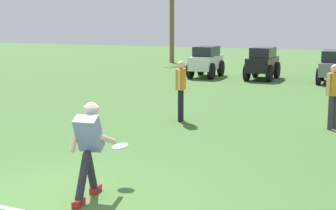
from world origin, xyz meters
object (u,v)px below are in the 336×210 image
Objects in this scene: frisbee_in_flight at (120,146)px; palm_tree_far_left at (172,2)px; teammate_near_sideline at (181,85)px; parked_car_slot_c at (333,65)px; frisbee_thrower at (89,145)px; teammate_midfield at (334,90)px; parked_car_slot_a at (206,61)px; parked_car_slot_b at (263,62)px.

palm_tree_far_left is (-8.83, 21.76, 3.03)m from frisbee_in_flight.
teammate_near_sideline reaches higher than parked_car_slot_c.
parked_car_slot_c is (1.46, 16.05, -0.07)m from frisbee_thrower.
palm_tree_far_left reaches higher than parked_car_slot_c.
frisbee_in_flight is 0.24× the size of teammate_midfield.
teammate_midfield is (2.58, 5.67, 0.34)m from frisbee_in_flight.
teammate_midfield is 0.65× the size of parked_car_slot_a.
palm_tree_far_left reaches higher than frisbee_thrower.
parked_car_slot_c is at bearing 84.79° from frisbee_thrower.
frisbee_thrower is 0.59× the size of parked_car_slot_a.
teammate_near_sideline is at bearing -87.48° from parked_car_slot_b.
frisbee_in_flight is 15.32m from parked_car_slot_c.
frisbee_thrower is at bearing -79.80° from teammate_near_sideline.
teammate_near_sideline is (-1.12, 5.09, 0.34)m from frisbee_in_flight.
frisbee_thrower is 0.57× the size of parked_car_slot_c.
frisbee_in_flight is (0.06, 0.79, -0.20)m from frisbee_thrower.
palm_tree_far_left is (-7.26, 6.50, 2.88)m from parked_car_slot_b.
parked_car_slot_b is at bearing 92.52° from teammate_near_sideline.
palm_tree_far_left is (-10.23, 6.51, 2.90)m from parked_car_slot_c.
parked_car_slot_a reaches higher than frisbee_in_flight.
teammate_near_sideline is at bearing 102.45° from frisbee_in_flight.
palm_tree_far_left is at bearing 138.13° from parked_car_slot_b.
frisbee_thrower is 3.74× the size of frisbee_in_flight.
teammate_midfield is 9.66m from parked_car_slot_c.
teammate_near_sideline is 10.18m from parked_car_slot_b.
palm_tree_far_left is (-7.70, 16.67, 2.69)m from teammate_near_sideline.
teammate_near_sideline is at bearing -171.15° from teammate_midfield.
frisbee_thrower reaches higher than parked_car_slot_c.
frisbee_in_flight is 15.34m from parked_car_slot_b.
frisbee_thrower is 0.90× the size of teammate_near_sideline.
parked_car_slot_a is 1.01× the size of parked_car_slot_b.
frisbee_thrower is at bearing -94.67° from frisbee_in_flight.
frisbee_thrower is 5.98m from teammate_near_sideline.
teammate_midfield is at bearing -54.46° from parked_car_slot_a.
parked_car_slot_b is 10.16m from palm_tree_far_left.
frisbee_in_flight is at bearing -74.65° from parked_car_slot_a.
frisbee_in_flight is 0.07× the size of palm_tree_far_left.
palm_tree_far_left reaches higher than parked_car_slot_a.
frisbee_thrower is 24.37m from palm_tree_far_left.
parked_car_slot_b is (-1.51, 16.05, -0.05)m from frisbee_thrower.
teammate_near_sideline and teammate_midfield have the same top height.
parked_car_slot_c is (-1.18, 9.59, -0.22)m from teammate_midfield.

